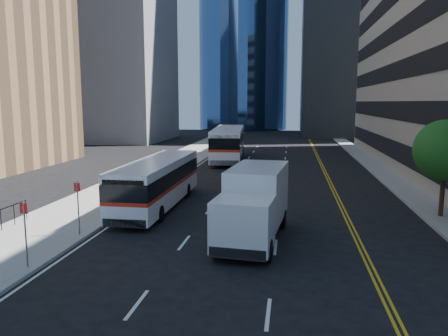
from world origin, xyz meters
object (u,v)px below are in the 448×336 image
bus_front (158,181)px  bus_rear (228,143)px  street_tree (445,150)px  box_truck (254,203)px

bus_front → bus_rear: (1.13, 21.32, 0.35)m
street_tree → box_truck: 10.97m
bus_rear → box_truck: bus_rear is taller
bus_front → box_truck: box_truck is taller
street_tree → bus_rear: size_ratio=0.38×
street_tree → box_truck: size_ratio=0.74×
street_tree → box_truck: street_tree is taller
bus_front → street_tree: bearing=-1.0°
street_tree → bus_front: size_ratio=0.47×
box_truck → bus_front: bearing=144.3°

